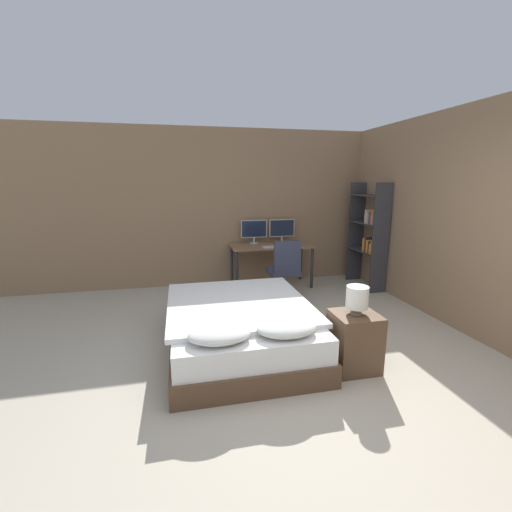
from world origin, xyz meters
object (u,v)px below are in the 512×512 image
at_px(bookshelf, 371,232).
at_px(office_chair, 284,276).
at_px(keyboard, 275,247).
at_px(bedside_lamp, 357,297).
at_px(computer_mouse, 292,245).
at_px(nightstand, 354,341).
at_px(bed, 240,327).
at_px(desk, 271,250).
at_px(monitor_right, 282,229).
at_px(monitor_left, 254,230).

bearing_deg(bookshelf, office_chair, -169.77).
bearing_deg(office_chair, keyboard, 91.48).
xyz_separation_m(bedside_lamp, keyboard, (-0.08, 2.60, 0.01)).
bearing_deg(bedside_lamp, computer_mouse, 85.33).
bearing_deg(bookshelf, nightstand, -122.86).
bearing_deg(keyboard, computer_mouse, 0.00).
relative_size(nightstand, bedside_lamp, 2.08).
xyz_separation_m(bed, computer_mouse, (1.23, 1.96, 0.50)).
bearing_deg(bedside_lamp, desk, 91.67).
bearing_deg(bookshelf, bed, -145.76).
distance_m(bed, bedside_lamp, 1.29).
distance_m(bed, keyboard, 2.22).
relative_size(nightstand, monitor_right, 1.23).
distance_m(bedside_lamp, desk, 2.82).
height_order(monitor_left, office_chair, monitor_left).
height_order(keyboard, office_chair, office_chair).
bearing_deg(monitor_right, bookshelf, -26.13).
bearing_deg(monitor_left, bookshelf, -19.61).
xyz_separation_m(office_chair, bookshelf, (1.61, 0.29, 0.60)).
distance_m(desk, keyboard, 0.24).
bearing_deg(bed, bedside_lamp, -32.20).
xyz_separation_m(bed, office_chair, (0.95, 1.45, 0.12)).
bearing_deg(bookshelf, desk, 164.73).
height_order(desk, keyboard, keyboard).
bearing_deg(monitor_right, desk, -138.61).
relative_size(bedside_lamp, keyboard, 0.67).
distance_m(bedside_lamp, monitor_right, 3.06).
bearing_deg(computer_mouse, bookshelf, -9.41).
bearing_deg(desk, monitor_left, 138.61).
relative_size(bed, nightstand, 3.38).
height_order(monitor_left, keyboard, monitor_left).
relative_size(monitor_right, computer_mouse, 6.63).
bearing_deg(nightstand, bedside_lamp, 45.00).
bearing_deg(nightstand, monitor_left, 96.35).
relative_size(desk, office_chair, 1.48).
distance_m(bedside_lamp, bookshelf, 2.84).
height_order(bedside_lamp, office_chair, office_chair).
bearing_deg(nightstand, bed, 147.80).
xyz_separation_m(desk, office_chair, (0.01, -0.73, -0.27)).
xyz_separation_m(bedside_lamp, desk, (-0.08, 2.82, -0.09)).
height_order(bed, bookshelf, bookshelf).
distance_m(computer_mouse, office_chair, 0.69).
xyz_separation_m(bed, monitor_right, (1.19, 2.41, 0.72)).
relative_size(office_chair, bookshelf, 0.53).
xyz_separation_m(nightstand, bedside_lamp, (0.00, 0.00, 0.45)).
distance_m(bed, office_chair, 1.74).
bearing_deg(desk, bed, -113.20).
distance_m(monitor_left, computer_mouse, 0.74).
xyz_separation_m(nightstand, monitor_left, (-0.34, 3.05, 0.69)).
distance_m(nightstand, keyboard, 2.64).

